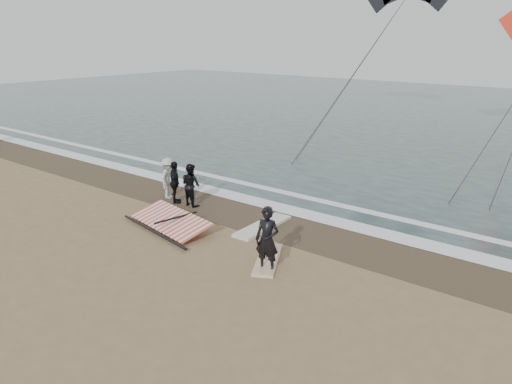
% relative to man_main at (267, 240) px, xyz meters
% --- Properties ---
extents(ground, '(120.00, 120.00, 0.00)m').
position_rel_man_main_xyz_m(ground, '(-2.03, -1.25, -0.97)').
color(ground, '#8C704C').
rests_on(ground, ground).
extents(sea, '(120.00, 54.00, 0.02)m').
position_rel_man_main_xyz_m(sea, '(-2.03, 31.75, -0.96)').
color(sea, '#233838').
rests_on(sea, ground).
extents(wet_sand, '(120.00, 2.80, 0.01)m').
position_rel_man_main_xyz_m(wet_sand, '(-2.03, 3.25, -0.96)').
color(wet_sand, '#4C3D2B').
rests_on(wet_sand, ground).
extents(foam_near, '(120.00, 0.90, 0.01)m').
position_rel_man_main_xyz_m(foam_near, '(-2.03, 4.65, -0.94)').
color(foam_near, white).
rests_on(foam_near, sea).
extents(foam_far, '(120.00, 0.45, 0.01)m').
position_rel_man_main_xyz_m(foam_far, '(-2.03, 6.35, -0.94)').
color(foam_far, white).
rests_on(foam_far, sea).
extents(man_main, '(0.79, 0.61, 1.94)m').
position_rel_man_main_xyz_m(man_main, '(0.00, 0.00, 0.00)').
color(man_main, black).
rests_on(man_main, ground).
extents(board_white, '(1.62, 2.26, 0.09)m').
position_rel_man_main_xyz_m(board_white, '(-0.38, 0.55, -0.93)').
color(board_white, silver).
rests_on(board_white, ground).
extents(board_cream, '(0.81, 2.68, 0.11)m').
position_rel_man_main_xyz_m(board_cream, '(-2.13, 2.59, -0.92)').
color(board_cream, beige).
rests_on(board_cream, ground).
extents(trio_cluster, '(2.36, 1.43, 1.72)m').
position_rel_man_main_xyz_m(trio_cluster, '(-6.60, 2.75, -0.12)').
color(trio_cluster, black).
rests_on(trio_cluster, ground).
extents(sail_rig, '(3.92, 2.26, 0.49)m').
position_rel_man_main_xyz_m(sail_rig, '(-4.74, 0.72, -0.78)').
color(sail_rig, black).
rests_on(sail_rig, ground).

